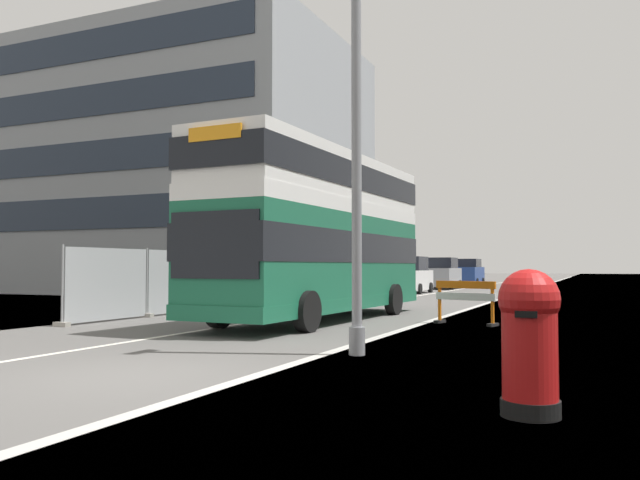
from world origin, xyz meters
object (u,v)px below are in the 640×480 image
(double_decker_bus, at_px, (320,232))
(red_pillar_postbox, at_px, (529,336))
(roadworks_barrier, at_px, (465,297))
(car_oncoming_near, at_px, (410,276))
(car_receding_far, at_px, (469,273))
(car_receding_mid, at_px, (443,274))
(lamppost_foreground, at_px, (357,149))

(double_decker_bus, xyz_separation_m, red_pillar_postbox, (6.94, -10.17, -1.73))
(roadworks_barrier, bearing_deg, car_oncoming_near, 109.98)
(car_receding_far, bearing_deg, roadworks_barrier, -79.31)
(double_decker_bus, height_order, roadworks_barrier, double_decker_bus)
(roadworks_barrier, height_order, car_receding_mid, car_receding_mid)
(red_pillar_postbox, height_order, roadworks_barrier, red_pillar_postbox)
(car_oncoming_near, xyz_separation_m, car_receding_far, (0.11, 17.31, 0.04))
(roadworks_barrier, distance_m, car_oncoming_near, 20.59)
(lamppost_foreground, height_order, car_oncoming_near, lamppost_foreground)
(lamppost_foreground, distance_m, roadworks_barrier, 7.43)
(car_oncoming_near, bearing_deg, double_decker_bus, -81.78)
(red_pillar_postbox, relative_size, car_receding_far, 0.34)
(lamppost_foreground, bearing_deg, double_decker_bus, 119.03)
(red_pillar_postbox, relative_size, car_receding_mid, 0.38)
(car_receding_far, bearing_deg, lamppost_foreground, -81.70)
(red_pillar_postbox, bearing_deg, roadworks_barrier, 104.67)
(red_pillar_postbox, xyz_separation_m, car_receding_far, (-9.66, 47.11, 0.19))
(double_decker_bus, height_order, car_receding_far, double_decker_bus)
(car_oncoming_near, distance_m, car_receding_mid, 7.51)
(red_pillar_postbox, distance_m, car_receding_mid, 38.51)
(lamppost_foreground, distance_m, car_receding_mid, 34.33)
(lamppost_foreground, bearing_deg, car_oncoming_near, 103.87)
(lamppost_foreground, bearing_deg, red_pillar_postbox, -47.74)
(car_oncoming_near, bearing_deg, roadworks_barrier, -70.02)
(roadworks_barrier, bearing_deg, double_decker_bus, -176.25)
(red_pillar_postbox, xyz_separation_m, roadworks_barrier, (-2.74, 10.45, -0.09))
(car_receding_mid, bearing_deg, roadworks_barrier, -75.74)
(lamppost_foreground, relative_size, car_receding_far, 1.73)
(car_receding_mid, bearing_deg, lamppost_foreground, -79.49)
(car_oncoming_near, bearing_deg, car_receding_far, 89.62)
(red_pillar_postbox, distance_m, car_oncoming_near, 31.36)
(car_oncoming_near, bearing_deg, red_pillar_postbox, -71.84)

